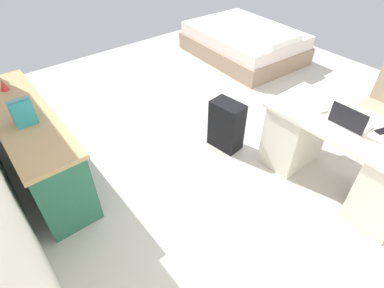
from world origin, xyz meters
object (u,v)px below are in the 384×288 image
(credenza, at_px, (35,146))
(laptop, at_px, (349,121))
(cell_phone_near_laptop, at_px, (383,131))
(desk, at_px, (339,155))
(computer_mouse, at_px, (324,110))
(figurine_small, at_px, (3,85))
(bed, at_px, (244,43))
(suitcase_black, at_px, (226,125))
(office_chair, at_px, (381,115))

(credenza, xyz_separation_m, laptop, (-1.91, -2.15, 0.40))
(laptop, height_order, cell_phone_near_laptop, laptop)
(desk, distance_m, laptop, 0.40)
(desk, bearing_deg, cell_phone_near_laptop, -150.33)
(desk, xyz_separation_m, laptop, (0.01, 0.04, 0.40))
(desk, relative_size, computer_mouse, 14.47)
(laptop, relative_size, figurine_small, 2.84)
(laptop, xyz_separation_m, cell_phone_near_laptop, (-0.23, -0.17, -0.04))
(credenza, xyz_separation_m, bed, (0.75, -3.71, -0.14))
(desk, height_order, computer_mouse, computer_mouse)
(suitcase_black, height_order, computer_mouse, computer_mouse)
(desk, height_order, credenza, credenza)
(office_chair, relative_size, suitcase_black, 1.65)
(laptop, bearing_deg, figurine_small, 41.57)
(suitcase_black, distance_m, figurine_small, 2.30)
(cell_phone_near_laptop, distance_m, figurine_small, 3.52)
(bed, xyz_separation_m, suitcase_black, (-1.58, 1.94, 0.04))
(office_chair, xyz_separation_m, laptop, (-0.03, 0.94, 0.36))
(laptop, bearing_deg, suitcase_black, 19.00)
(cell_phone_near_laptop, height_order, figurine_small, figurine_small)
(credenza, height_order, figurine_small, figurine_small)
(bed, relative_size, computer_mouse, 19.68)
(laptop, distance_m, figurine_small, 3.24)
(computer_mouse, bearing_deg, office_chair, -104.66)
(credenza, bearing_deg, bed, -78.62)
(desk, distance_m, figurine_small, 3.31)
(credenza, height_order, laptop, laptop)
(office_chair, relative_size, credenza, 0.52)
(desk, xyz_separation_m, suitcase_black, (1.09, 0.41, -0.10))
(cell_phone_near_laptop, bearing_deg, laptop, 54.34)
(desk, bearing_deg, laptop, 73.06)
(desk, distance_m, cell_phone_near_laptop, 0.43)
(desk, relative_size, laptop, 4.63)
(credenza, bearing_deg, laptop, -131.61)
(desk, bearing_deg, computer_mouse, 0.90)
(computer_mouse, height_order, cell_phone_near_laptop, computer_mouse)
(figurine_small, bearing_deg, laptop, -138.43)
(bed, bearing_deg, laptop, 149.51)
(laptop, xyz_separation_m, figurine_small, (2.43, 2.15, 0.04))
(office_chair, relative_size, computer_mouse, 9.40)
(office_chair, relative_size, bed, 0.48)
(desk, distance_m, office_chair, 0.90)
(suitcase_black, height_order, cell_phone_near_laptop, cell_phone_near_laptop)
(suitcase_black, relative_size, figurine_small, 5.19)
(cell_phone_near_laptop, bearing_deg, figurine_small, 59.52)
(office_chair, bearing_deg, cell_phone_near_laptop, 108.77)
(figurine_small, bearing_deg, computer_mouse, -134.67)
(desk, distance_m, bed, 3.08)
(office_chair, distance_m, cell_phone_near_laptop, 0.88)
(desk, xyz_separation_m, computer_mouse, (0.27, 0.00, 0.36))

